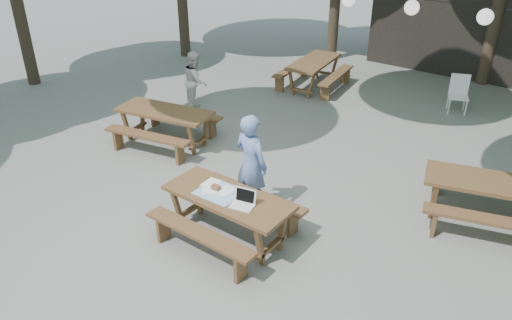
{
  "coord_description": "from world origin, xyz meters",
  "views": [
    {
      "loc": [
        3.93,
        -5.42,
        4.73
      ],
      "look_at": [
        -0.16,
        0.03,
        1.05
      ],
      "focal_mm": 35.0,
      "sensor_mm": 36.0,
      "label": 1
    }
  ],
  "objects_px": {
    "main_picnic_table": "(228,216)",
    "plastic_chair": "(457,102)",
    "woman": "(251,164)",
    "second_person": "(196,81)",
    "picnic_table_nw": "(166,126)"
  },
  "relations": [
    {
      "from": "main_picnic_table",
      "to": "second_person",
      "type": "relative_size",
      "value": 1.39
    },
    {
      "from": "picnic_table_nw",
      "to": "main_picnic_table",
      "type": "bearing_deg",
      "value": -40.87
    },
    {
      "from": "second_person",
      "to": "plastic_chair",
      "type": "bearing_deg",
      "value": -91.96
    },
    {
      "from": "woman",
      "to": "second_person",
      "type": "relative_size",
      "value": 1.19
    },
    {
      "from": "woman",
      "to": "picnic_table_nw",
      "type": "bearing_deg",
      "value": -11.14
    },
    {
      "from": "main_picnic_table",
      "to": "picnic_table_nw",
      "type": "height_order",
      "value": "same"
    },
    {
      "from": "second_person",
      "to": "plastic_chair",
      "type": "distance_m",
      "value": 6.32
    },
    {
      "from": "woman",
      "to": "main_picnic_table",
      "type": "bearing_deg",
      "value": 109.23
    },
    {
      "from": "second_person",
      "to": "woman",
      "type": "bearing_deg",
      "value": -162.83
    },
    {
      "from": "woman",
      "to": "plastic_chair",
      "type": "height_order",
      "value": "woman"
    },
    {
      "from": "main_picnic_table",
      "to": "plastic_chair",
      "type": "height_order",
      "value": "plastic_chair"
    },
    {
      "from": "main_picnic_table",
      "to": "woman",
      "type": "bearing_deg",
      "value": 103.2
    },
    {
      "from": "main_picnic_table",
      "to": "plastic_chair",
      "type": "bearing_deg",
      "value": 80.18
    },
    {
      "from": "main_picnic_table",
      "to": "picnic_table_nw",
      "type": "bearing_deg",
      "value": 151.07
    },
    {
      "from": "main_picnic_table",
      "to": "picnic_table_nw",
      "type": "xyz_separation_m",
      "value": [
        -3.15,
        1.74,
        0.0
      ]
    }
  ]
}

